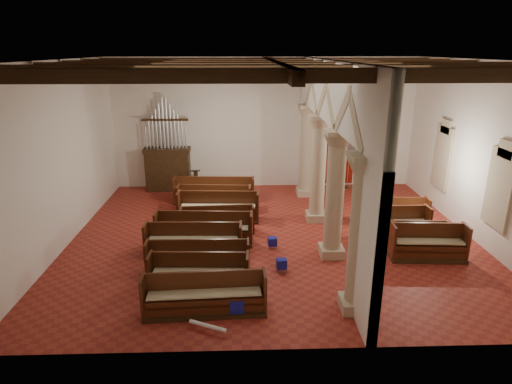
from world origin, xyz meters
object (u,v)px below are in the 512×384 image
object	(u,v)px
nave_pew_0	(205,300)
aisle_pew_0	(427,247)
lectern	(196,182)
processional_banner	(348,172)
pipe_organ	(168,161)

from	to	relation	value
nave_pew_0	aisle_pew_0	world-z (taller)	aisle_pew_0
lectern	processional_banner	distance (m)	7.19
lectern	processional_banner	size ratio (longest dim) A/B	0.48
pipe_organ	nave_pew_0	xyz separation A→B (m)	(2.49, -10.04, -1.02)
processional_banner	nave_pew_0	distance (m)	11.69
lectern	nave_pew_0	bearing A→B (deg)	-88.48
pipe_organ	processional_banner	bearing A→B (deg)	-0.05
nave_pew_0	lectern	bearing A→B (deg)	93.99
nave_pew_0	aisle_pew_0	bearing A→B (deg)	18.80
pipe_organ	nave_pew_0	bearing A→B (deg)	-76.07
aisle_pew_0	pipe_organ	bearing A→B (deg)	145.30
lectern	processional_banner	xyz separation A→B (m)	(7.18, 0.24, 0.34)
processional_banner	nave_pew_0	xyz separation A→B (m)	(-5.98, -10.03, -0.43)
pipe_organ	aisle_pew_0	world-z (taller)	pipe_organ
pipe_organ	lectern	xyz separation A→B (m)	(1.29, -0.25, -0.93)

